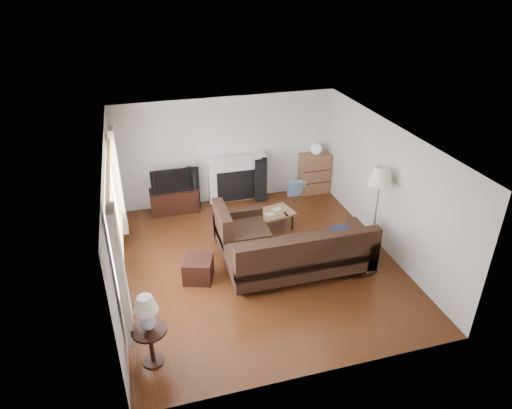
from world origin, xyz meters
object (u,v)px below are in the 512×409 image
object	(u,v)px
coffee_table	(268,222)
side_table	(151,346)
tv_stand	(174,201)
sectional_sofa	(300,251)
floor_lamp	(376,211)
bookshelf	(315,173)

from	to	relation	value
coffee_table	side_table	bearing A→B (deg)	-144.05
coffee_table	side_table	xyz separation A→B (m)	(-2.65, -3.01, 0.10)
side_table	coffee_table	bearing A→B (deg)	48.71
tv_stand	sectional_sofa	distance (m)	3.54
tv_stand	floor_lamp	xyz separation A→B (m)	(3.53, -2.68, 0.63)
tv_stand	coffee_table	bearing A→B (deg)	-37.36
tv_stand	side_table	xyz separation A→B (m)	(-0.84, -4.40, 0.04)
tv_stand	coffee_table	world-z (taller)	tv_stand
coffee_table	tv_stand	bearing A→B (deg)	129.87
coffee_table	side_table	distance (m)	4.01
bookshelf	sectional_sofa	world-z (taller)	bookshelf
bookshelf	tv_stand	bearing A→B (deg)	-179.18
bookshelf	side_table	world-z (taller)	bookshelf
bookshelf	coffee_table	size ratio (longest dim) A/B	0.94
coffee_table	floor_lamp	world-z (taller)	floor_lamp
sectional_sofa	coffee_table	size ratio (longest dim) A/B	2.70
bookshelf	coffee_table	distance (m)	2.17
sectional_sofa	floor_lamp	distance (m)	1.69
tv_stand	sectional_sofa	bearing A→B (deg)	-57.01
bookshelf	floor_lamp	world-z (taller)	floor_lamp
bookshelf	side_table	xyz separation A→B (m)	(-4.26, -4.45, -0.19)
sectional_sofa	tv_stand	bearing A→B (deg)	122.99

